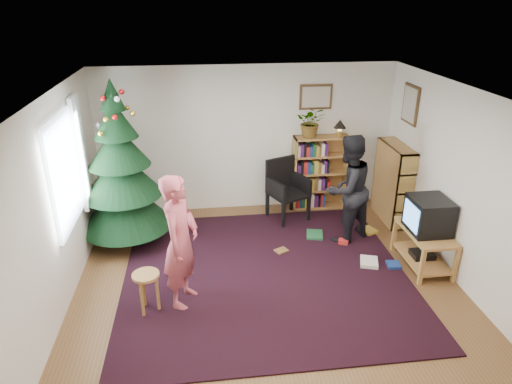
{
  "coord_description": "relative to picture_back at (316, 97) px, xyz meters",
  "views": [
    {
      "loc": [
        -0.78,
        -4.91,
        3.54
      ],
      "look_at": [
        -0.09,
        0.61,
        1.1
      ],
      "focal_mm": 32.0,
      "sensor_mm": 36.0,
      "label": 1
    }
  ],
  "objects": [
    {
      "name": "floor",
      "position": [
        -1.15,
        -2.48,
        -1.95
      ],
      "size": [
        5.0,
        5.0,
        0.0
      ],
      "primitive_type": "plane",
      "color": "brown",
      "rests_on": "ground"
    },
    {
      "name": "ceiling",
      "position": [
        -1.15,
        -2.48,
        0.55
      ],
      "size": [
        5.0,
        5.0,
        0.0
      ],
      "primitive_type": "plane",
      "rotation": [
        3.14,
        0.0,
        0.0
      ],
      "color": "white",
      "rests_on": "wall_back"
    },
    {
      "name": "wall_back",
      "position": [
        -1.15,
        0.02,
        -0.7
      ],
      "size": [
        5.0,
        0.02,
        2.5
      ],
      "primitive_type": "cube",
      "color": "silver",
      "rests_on": "floor"
    },
    {
      "name": "wall_front",
      "position": [
        -1.15,
        -4.97,
        -0.7
      ],
      "size": [
        5.0,
        0.02,
        2.5
      ],
      "primitive_type": "cube",
      "color": "silver",
      "rests_on": "floor"
    },
    {
      "name": "wall_left",
      "position": [
        -3.65,
        -2.48,
        -0.7
      ],
      "size": [
        0.02,
        5.0,
        2.5
      ],
      "primitive_type": "cube",
      "color": "silver",
      "rests_on": "floor"
    },
    {
      "name": "wall_right",
      "position": [
        1.35,
        -2.48,
        -0.7
      ],
      "size": [
        0.02,
        5.0,
        2.5
      ],
      "primitive_type": "cube",
      "color": "silver",
      "rests_on": "floor"
    },
    {
      "name": "rug",
      "position": [
        -1.15,
        -2.17,
        -1.94
      ],
      "size": [
        3.8,
        3.6,
        0.02
      ],
      "primitive_type": "cube",
      "color": "black",
      "rests_on": "floor"
    },
    {
      "name": "window_pane",
      "position": [
        -3.62,
        -1.88,
        -0.45
      ],
      "size": [
        0.04,
        1.2,
        1.4
      ],
      "primitive_type": "cube",
      "color": "silver",
      "rests_on": "wall_left"
    },
    {
      "name": "curtain",
      "position": [
        -3.58,
        -1.18,
        -0.45
      ],
      "size": [
        0.06,
        0.35,
        1.6
      ],
      "primitive_type": "cube",
      "color": "white",
      "rests_on": "wall_left"
    },
    {
      "name": "picture_back",
      "position": [
        0.0,
        0.0,
        0.0
      ],
      "size": [
        0.55,
        0.03,
        0.42
      ],
      "color": "#4C3319",
      "rests_on": "wall_back"
    },
    {
      "name": "picture_right",
      "position": [
        1.33,
        -0.73,
        0.0
      ],
      "size": [
        0.03,
        0.5,
        0.6
      ],
      "color": "#4C3319",
      "rests_on": "wall_right"
    },
    {
      "name": "christmas_tree",
      "position": [
        -3.12,
        -0.98,
        -0.91
      ],
      "size": [
        1.37,
        1.37,
        2.49
      ],
      "rotation": [
        0.0,
        0.0,
        0.41
      ],
      "color": "#3F2816",
      "rests_on": "rug"
    },
    {
      "name": "bookshelf_back",
      "position": [
        0.11,
        -0.14,
        -1.29
      ],
      "size": [
        0.95,
        0.3,
        1.3
      ],
      "color": "#A4823A",
      "rests_on": "floor"
    },
    {
      "name": "bookshelf_right",
      "position": [
        1.19,
        -0.75,
        -1.29
      ],
      "size": [
        0.3,
        0.95,
        1.3
      ],
      "rotation": [
        0.0,
        0.0,
        1.57
      ],
      "color": "#A4823A",
      "rests_on": "floor"
    },
    {
      "name": "tv_stand",
      "position": [
        1.07,
        -2.22,
        -1.62
      ],
      "size": [
        0.53,
        0.95,
        0.55
      ],
      "color": "#A4823A",
      "rests_on": "floor"
    },
    {
      "name": "crt_tv",
      "position": [
        1.07,
        -2.22,
        -1.16
      ],
      "size": [
        0.51,
        0.54,
        0.48
      ],
      "color": "black",
      "rests_on": "tv_stand"
    },
    {
      "name": "armchair",
      "position": [
        -0.53,
        -0.44,
        -1.4
      ],
      "size": [
        0.73,
        0.75,
        1.02
      ],
      "rotation": [
        0.0,
        0.0,
        0.4
      ],
      "color": "black",
      "rests_on": "rug"
    },
    {
      "name": "stool",
      "position": [
        -2.65,
        -2.78,
        -1.54
      ],
      "size": [
        0.32,
        0.32,
        0.53
      ],
      "color": "#A4823A",
      "rests_on": "floor"
    },
    {
      "name": "person_standing",
      "position": [
        -2.23,
        -2.63,
        -1.11
      ],
      "size": [
        0.59,
        0.72,
        1.69
      ],
      "primitive_type": "imported",
      "rotation": [
        0.0,
        0.0,
        1.22
      ],
      "color": "#B74953",
      "rests_on": "rug"
    },
    {
      "name": "person_by_chair",
      "position": [
        0.21,
        -1.34,
        -1.11
      ],
      "size": [
        1.02,
        0.95,
        1.68
      ],
      "primitive_type": "imported",
      "rotation": [
        0.0,
        0.0,
        3.63
      ],
      "color": "black",
      "rests_on": "rug"
    },
    {
      "name": "potted_plant",
      "position": [
        -0.09,
        -0.14,
        -0.39
      ],
      "size": [
        0.55,
        0.51,
        0.52
      ],
      "primitive_type": "imported",
      "rotation": [
        0.0,
        0.0,
        -0.24
      ],
      "color": "gray",
      "rests_on": "bookshelf_back"
    },
    {
      "name": "table_lamp",
      "position": [
        0.41,
        -0.14,
        -0.46
      ],
      "size": [
        0.21,
        0.21,
        0.28
      ],
      "color": "#A57F33",
      "rests_on": "bookshelf_back"
    },
    {
      "name": "floor_clutter",
      "position": [
        0.13,
        -1.66,
        -1.91
      ],
      "size": [
        1.69,
        1.22,
        0.08
      ],
      "color": "#A51E19",
      "rests_on": "rug"
    }
  ]
}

